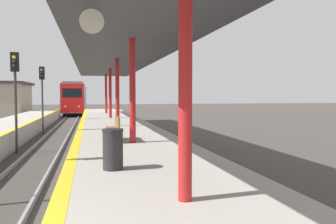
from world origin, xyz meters
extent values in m
cube|color=black|center=(0.00, 49.98, 0.28)|extent=(2.45, 18.33, 0.55)
cube|color=#99999E|center=(0.00, 49.98, 2.41)|extent=(2.89, 20.37, 3.72)
cube|color=red|center=(0.00, 39.88, 2.41)|extent=(2.83, 0.16, 3.64)
cube|color=black|center=(0.00, 39.82, 3.06)|extent=(2.31, 0.06, 1.12)
cube|color=#59595E|center=(0.00, 49.98, 4.39)|extent=(2.45, 19.35, 0.24)
sphere|color=white|center=(-0.79, 39.82, 1.39)|extent=(0.18, 0.18, 0.18)
sphere|color=white|center=(0.79, 39.82, 1.39)|extent=(0.18, 0.18, 0.18)
cylinder|color=#2D2D2D|center=(-1.26, 14.51, 1.94)|extent=(0.12, 0.12, 3.88)
cube|color=black|center=(-1.26, 14.51, 4.33)|extent=(0.36, 0.20, 0.90)
sphere|color=yellow|center=(-1.26, 14.38, 4.53)|extent=(0.16, 0.16, 0.16)
sphere|color=black|center=(-1.26, 14.38, 4.33)|extent=(0.16, 0.16, 0.16)
sphere|color=black|center=(-1.26, 14.38, 4.12)|extent=(0.16, 0.16, 0.16)
cylinder|color=#2D2D2D|center=(-1.13, 22.37, 1.94)|extent=(0.12, 0.12, 3.88)
cube|color=black|center=(-1.13, 22.37, 4.33)|extent=(0.36, 0.20, 0.90)
sphere|color=green|center=(-1.13, 22.24, 4.53)|extent=(0.16, 0.16, 0.16)
sphere|color=black|center=(-1.13, 22.24, 4.33)|extent=(0.16, 0.16, 0.16)
sphere|color=black|center=(-1.13, 22.24, 4.12)|extent=(0.16, 0.16, 0.16)
cylinder|color=red|center=(3.65, 2.93, 2.93)|extent=(0.23, 0.23, 3.77)
cylinder|color=red|center=(3.65, 9.68, 2.93)|extent=(0.23, 0.23, 3.77)
cylinder|color=red|center=(3.65, 16.44, 2.93)|extent=(0.23, 0.23, 3.77)
cylinder|color=red|center=(3.65, 23.19, 2.93)|extent=(0.23, 0.23, 3.77)
cylinder|color=red|center=(3.65, 29.95, 2.93)|extent=(0.23, 0.23, 3.77)
cube|color=#3F3F44|center=(3.65, 16.44, 4.91)|extent=(4.79, 33.78, 0.20)
cylinder|color=white|center=(2.21, 5.63, 4.46)|extent=(0.56, 0.04, 0.56)
cylinder|color=#262628|center=(2.66, 5.47, 1.49)|extent=(0.47, 0.47, 0.88)
cylinder|color=#262626|center=(2.66, 5.47, 1.96)|extent=(0.49, 0.49, 0.06)
cube|color=brown|center=(2.96, 10.24, 1.48)|extent=(0.44, 1.61, 0.08)
cube|color=brown|center=(3.15, 10.24, 1.74)|extent=(0.06, 1.61, 0.44)
cube|color=#262628|center=(2.96, 9.60, 1.24)|extent=(0.35, 0.08, 0.40)
cube|color=#262628|center=(2.96, 10.89, 1.24)|extent=(0.35, 0.08, 0.40)
camera|label=1|loc=(2.16, -2.14, 2.76)|focal=35.00mm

